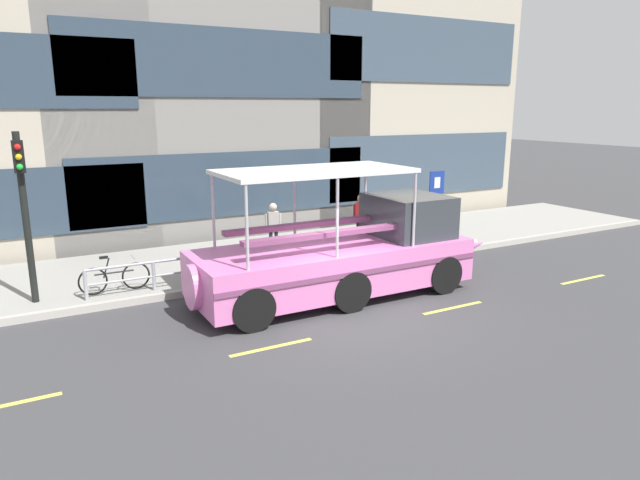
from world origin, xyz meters
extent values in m
plane|color=#3D3D3F|center=(0.00, 0.00, 0.00)|extent=(120.00, 120.00, 0.00)
cube|color=#99968E|center=(0.00, 5.60, 0.09)|extent=(32.00, 4.80, 0.18)
cube|color=#B2ADA3|center=(0.00, 3.11, 0.09)|extent=(32.00, 0.18, 0.18)
cube|color=#DBD64C|center=(-7.20, -0.87, 0.00)|extent=(1.80, 0.12, 0.01)
cube|color=#DBD64C|center=(-2.40, -0.87, 0.00)|extent=(1.80, 0.12, 0.01)
cube|color=#DBD64C|center=(2.40, -0.87, 0.00)|extent=(1.80, 0.12, 0.01)
cube|color=#DBD64C|center=(7.20, -0.87, 0.00)|extent=(1.80, 0.12, 0.01)
cube|color=#2D3D4C|center=(0.21, 8.37, 2.07)|extent=(10.81, 0.06, 2.27)
cube|color=#2D3D4C|center=(0.21, 8.37, 6.20)|extent=(10.81, 0.06, 2.27)
cube|color=#3D4C5B|center=(8.90, 8.37, 2.33)|extent=(9.36, 0.06, 2.57)
cube|color=#3D4C5B|center=(8.90, 8.37, 7.00)|extent=(9.36, 0.06, 2.57)
cylinder|color=#9EA0A8|center=(0.33, 3.45, 0.92)|extent=(11.38, 0.07, 0.07)
cylinder|color=#9EA0A8|center=(0.33, 3.45, 0.55)|extent=(11.38, 0.06, 0.06)
cylinder|color=#9EA0A8|center=(-5.36, 3.45, 0.55)|extent=(0.09, 0.09, 0.74)
cylinder|color=#9EA0A8|center=(-3.73, 3.45, 0.55)|extent=(0.09, 0.09, 0.74)
cylinder|color=#9EA0A8|center=(-2.10, 3.45, 0.55)|extent=(0.09, 0.09, 0.74)
cylinder|color=#9EA0A8|center=(-0.48, 3.45, 0.55)|extent=(0.09, 0.09, 0.74)
cylinder|color=#9EA0A8|center=(1.15, 3.45, 0.55)|extent=(0.09, 0.09, 0.74)
cylinder|color=#9EA0A8|center=(2.77, 3.45, 0.55)|extent=(0.09, 0.09, 0.74)
cylinder|color=#9EA0A8|center=(4.40, 3.45, 0.55)|extent=(0.09, 0.09, 0.74)
cylinder|color=#9EA0A8|center=(6.03, 3.45, 0.55)|extent=(0.09, 0.09, 0.74)
cylinder|color=black|center=(-6.45, 3.93, 2.20)|extent=(0.16, 0.16, 4.03)
cube|color=black|center=(-6.45, 3.73, 3.66)|extent=(0.24, 0.20, 0.72)
sphere|color=red|center=(-6.45, 3.62, 3.88)|extent=(0.14, 0.14, 0.14)
sphere|color=gold|center=(-6.45, 3.62, 3.66)|extent=(0.14, 0.14, 0.14)
sphere|color=green|center=(-6.45, 3.62, 3.44)|extent=(0.14, 0.14, 0.14)
cylinder|color=#4C4F54|center=(5.70, 3.85, 1.42)|extent=(0.08, 0.08, 2.47)
cube|color=navy|center=(5.70, 3.80, 2.30)|extent=(0.60, 0.04, 0.76)
cube|color=white|center=(5.70, 3.78, 2.30)|extent=(0.24, 0.01, 0.36)
torus|color=black|center=(-4.11, 3.78, 0.53)|extent=(0.70, 0.04, 0.70)
torus|color=black|center=(-5.15, 3.78, 0.53)|extent=(0.70, 0.04, 0.70)
cylinder|color=black|center=(-4.63, 3.78, 0.69)|extent=(0.95, 0.04, 0.04)
cylinder|color=black|center=(-4.81, 3.78, 0.83)|extent=(0.19, 0.04, 0.51)
cube|color=black|center=(-4.85, 3.78, 1.11)|extent=(0.20, 0.08, 0.06)
cylinder|color=#A5A5AA|center=(-4.15, 3.78, 1.03)|extent=(0.03, 0.46, 0.03)
cube|color=pink|center=(0.28, 1.28, 0.82)|extent=(7.12, 2.49, 1.09)
cone|color=pink|center=(4.64, 1.28, 0.82)|extent=(1.60, 1.04, 1.04)
cylinder|color=pink|center=(-3.28, 1.28, 0.82)|extent=(0.36, 1.04, 1.04)
cube|color=#783F64|center=(0.28, 0.01, 0.96)|extent=(7.12, 0.04, 0.12)
sphere|color=white|center=(5.04, 1.28, 0.87)|extent=(0.22, 0.22, 0.22)
cube|color=#33383D|center=(2.60, 1.28, 1.91)|extent=(1.78, 2.09, 1.09)
cube|color=silver|center=(-0.25, 1.28, 3.25)|extent=(4.63, 2.29, 0.10)
cylinder|color=#B2B2B7|center=(1.94, 2.37, 2.28)|extent=(0.07, 0.07, 1.83)
cylinder|color=#B2B2B7|center=(1.94, 0.18, 2.28)|extent=(0.07, 0.07, 1.83)
cylinder|color=#B2B2B7|center=(-0.25, 2.37, 2.28)|extent=(0.07, 0.07, 1.83)
cylinder|color=#B2B2B7|center=(-0.25, 0.18, 2.28)|extent=(0.07, 0.07, 1.83)
cylinder|color=#B2B2B7|center=(-2.45, 2.37, 2.28)|extent=(0.07, 0.07, 1.83)
cylinder|color=#B2B2B7|center=(-2.45, 0.18, 2.28)|extent=(0.07, 0.07, 1.83)
cube|color=#783F64|center=(-0.25, 1.87, 1.82)|extent=(4.26, 0.28, 0.12)
cube|color=#783F64|center=(-0.25, 0.68, 1.82)|extent=(4.26, 0.28, 0.12)
cylinder|color=black|center=(2.95, 2.42, 0.50)|extent=(1.00, 0.28, 1.00)
cylinder|color=black|center=(2.95, 0.13, 0.50)|extent=(1.00, 0.28, 1.00)
cylinder|color=black|center=(0.10, 2.42, 0.50)|extent=(1.00, 0.28, 1.00)
cylinder|color=black|center=(0.10, 0.13, 0.50)|extent=(1.00, 0.28, 1.00)
cylinder|color=black|center=(-2.39, 2.42, 0.50)|extent=(1.00, 0.28, 1.00)
cylinder|color=black|center=(-2.39, 0.13, 0.50)|extent=(1.00, 0.28, 1.00)
cylinder|color=black|center=(3.50, 4.84, 0.61)|extent=(0.11, 0.11, 0.86)
cylinder|color=black|center=(3.38, 4.96, 0.61)|extent=(0.11, 0.11, 0.86)
cube|color=maroon|center=(3.44, 4.90, 1.35)|extent=(0.36, 0.36, 0.61)
cylinder|color=maroon|center=(3.59, 4.75, 1.32)|extent=(0.08, 0.08, 0.55)
cylinder|color=maroon|center=(3.29, 5.05, 1.32)|extent=(0.08, 0.08, 0.55)
sphere|color=#936B4C|center=(3.44, 4.90, 1.80)|extent=(0.24, 0.24, 0.24)
cylinder|color=#1E2338|center=(0.12, 4.78, 0.61)|extent=(0.11, 0.11, 0.87)
cylinder|color=#1E2338|center=(0.28, 4.75, 0.61)|extent=(0.11, 0.11, 0.87)
cube|color=#B7B2A8|center=(0.20, 4.77, 1.35)|extent=(0.35, 0.24, 0.61)
cylinder|color=#B7B2A8|center=(-0.01, 4.81, 1.32)|extent=(0.08, 0.08, 0.55)
cylinder|color=#B7B2A8|center=(0.41, 4.73, 1.32)|extent=(0.08, 0.08, 0.55)
sphere|color=beige|center=(0.20, 4.77, 1.80)|extent=(0.24, 0.24, 0.24)
camera|label=1|loc=(-6.68, -10.70, 4.76)|focal=31.84mm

